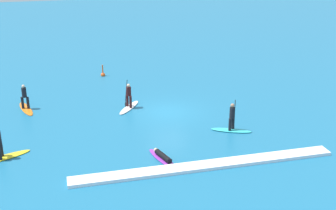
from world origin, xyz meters
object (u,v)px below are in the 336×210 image
surfer_on_yellow_board (0,152)px  surfer_on_white_board (129,102)px  marker_buoy (103,74)px  surfer_on_teal_board (232,124)px  surfer_on_purple_board (163,157)px  surfer_on_orange_board (25,102)px

surfer_on_yellow_board → surfer_on_white_board: bearing=11.6°
marker_buoy → surfer_on_teal_board: bearing=-64.7°
surfer_on_yellow_board → surfer_on_teal_board: size_ratio=1.28×
surfer_on_purple_board → surfer_on_teal_board: bearing=-79.4°
surfer_on_white_board → surfer_on_orange_board: size_ratio=0.90×
surfer_on_teal_board → surfer_on_yellow_board: bearing=-153.1°
surfer_on_purple_board → marker_buoy: bearing=-12.0°
surfer_on_white_board → marker_buoy: 8.21m
surfer_on_white_board → surfer_on_orange_board: 7.23m
surfer_on_purple_board → surfer_on_orange_board: surfer_on_orange_board is taller
surfer_on_white_board → surfer_on_yellow_board: (-8.03, -5.86, -0.04)m
surfer_on_yellow_board → marker_buoy: size_ratio=2.98×
surfer_on_orange_board → surfer_on_purple_board: bearing=-157.6°
surfer_on_white_board → surfer_on_orange_board: bearing=111.8°
surfer_on_purple_board → surfer_on_orange_board: size_ratio=0.94×
surfer_on_orange_board → surfer_on_teal_board: 14.40m
surfer_on_white_board → surfer_on_teal_board: surfer_on_teal_board is taller
surfer_on_purple_board → surfer_on_orange_board: 12.26m
surfer_on_yellow_board → surfer_on_orange_board: bearing=58.0°
surfer_on_white_board → surfer_on_yellow_board: bearing=160.3°
surfer_on_yellow_board → marker_buoy: (7.11, 14.01, -0.28)m
surfer_on_orange_board → surfer_on_teal_board: surfer_on_teal_board is taller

